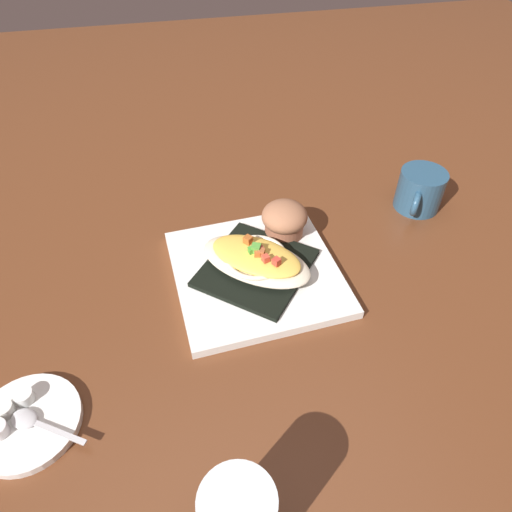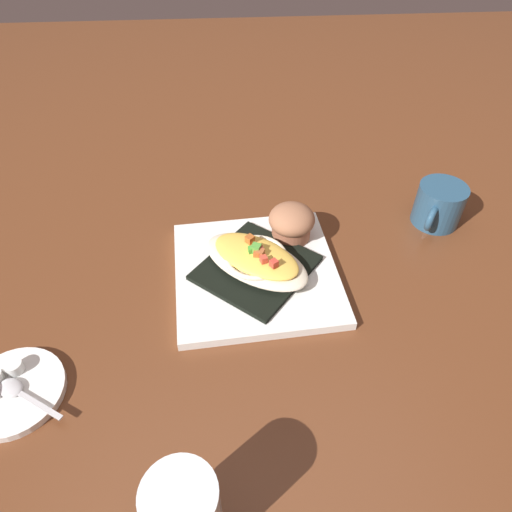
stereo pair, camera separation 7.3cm
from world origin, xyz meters
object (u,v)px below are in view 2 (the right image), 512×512
object	(u,v)px
square_plate	(256,273)
spoon	(14,390)
gratin_dish	(256,259)
creamer_cup_0	(14,367)
coffee_mug	(438,207)
muffin	(292,222)
creamer_saucer	(14,392)
stemmed_glass	(183,508)

from	to	relation	value
square_plate	spoon	bearing A→B (deg)	-59.14
gratin_dish	square_plate	bearing A→B (deg)	-137.28
creamer_cup_0	coffee_mug	bearing A→B (deg)	112.39
square_plate	muffin	world-z (taller)	muffin
creamer_saucer	spoon	xyz separation A→B (m)	(0.00, 0.01, 0.01)
muffin	creamer_saucer	size ratio (longest dim) A/B	0.60
stemmed_glass	creamer_saucer	size ratio (longest dim) A/B	0.87
muffin	creamer_saucer	world-z (taller)	muffin
gratin_dish	muffin	distance (m)	0.10
stemmed_glass	square_plate	bearing A→B (deg)	165.46
creamer_cup_0	square_plate	bearing A→B (deg)	115.79
gratin_dish	creamer_cup_0	world-z (taller)	gratin_dish
square_plate	spoon	distance (m)	0.38
square_plate	muffin	size ratio (longest dim) A/B	3.30
square_plate	stemmed_glass	distance (m)	0.39
stemmed_glass	muffin	bearing A→B (deg)	160.04
coffee_mug	stemmed_glass	size ratio (longest dim) A/B	0.90
square_plate	spoon	xyz separation A→B (m)	(0.19, -0.32, 0.01)
spoon	muffin	bearing A→B (deg)	124.70
gratin_dish	stemmed_glass	bearing A→B (deg)	-14.55
muffin	spoon	distance (m)	0.48
coffee_mug	gratin_dish	bearing A→B (deg)	-71.11
square_plate	gratin_dish	size ratio (longest dim) A/B	1.27
gratin_dish	stemmed_glass	world-z (taller)	stemmed_glass
square_plate	coffee_mug	size ratio (longest dim) A/B	2.49
gratin_dish	creamer_saucer	bearing A→B (deg)	-60.03
coffee_mug	spoon	xyz separation A→B (m)	(0.31, -0.66, -0.02)
gratin_dish	creamer_cup_0	bearing A→B (deg)	-64.22
creamer_cup_0	stemmed_glass	bearing A→B (deg)	48.91
stemmed_glass	creamer_cup_0	world-z (taller)	stemmed_glass
coffee_mug	square_plate	bearing A→B (deg)	-71.12
muffin	square_plate	bearing A→B (deg)	-40.80
muffin	creamer_saucer	xyz separation A→B (m)	(0.27, -0.40, -0.04)
square_plate	coffee_mug	bearing A→B (deg)	108.88
spoon	creamer_saucer	bearing A→B (deg)	-122.04
creamer_saucer	coffee_mug	bearing A→B (deg)	114.61
gratin_dish	spoon	world-z (taller)	gratin_dish
creamer_saucer	square_plate	bearing A→B (deg)	119.98
square_plate	creamer_cup_0	xyz separation A→B (m)	(0.16, -0.33, 0.01)
spoon	creamer_cup_0	bearing A→B (deg)	-164.97
muffin	coffee_mug	distance (m)	0.28
creamer_saucer	creamer_cup_0	world-z (taller)	creamer_cup_0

